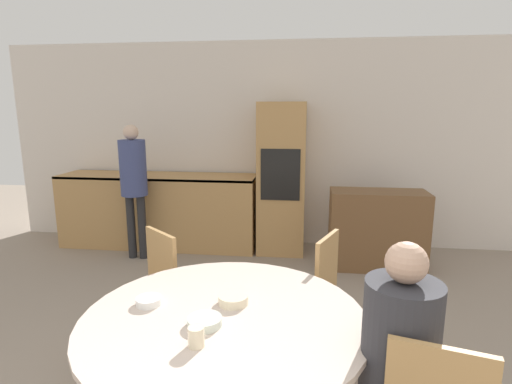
# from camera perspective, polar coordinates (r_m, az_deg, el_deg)

# --- Properties ---
(wall_back) EXTENTS (7.16, 0.05, 2.60)m
(wall_back) POSITION_cam_1_polar(r_m,az_deg,el_deg) (5.22, 2.69, 6.69)
(wall_back) COLOR silver
(wall_back) RESTS_ON ground_plane
(kitchen_counter) EXTENTS (2.52, 0.60, 0.94)m
(kitchen_counter) POSITION_cam_1_polar(r_m,az_deg,el_deg) (5.34, -13.62, -2.41)
(kitchen_counter) COLOR tan
(kitchen_counter) RESTS_ON ground_plane
(oven_unit) EXTENTS (0.57, 0.59, 1.84)m
(oven_unit) POSITION_cam_1_polar(r_m,az_deg,el_deg) (4.93, 3.70, 1.95)
(oven_unit) COLOR tan
(oven_unit) RESTS_ON ground_plane
(sideboard) EXTENTS (1.04, 0.45, 0.88)m
(sideboard) POSITION_cam_1_polar(r_m,az_deg,el_deg) (4.67, 16.89, -5.18)
(sideboard) COLOR brown
(sideboard) RESTS_ON ground_plane
(dining_table) EXTENTS (1.43, 1.43, 0.74)m
(dining_table) POSITION_cam_1_polar(r_m,az_deg,el_deg) (2.20, -4.46, -21.49)
(dining_table) COLOR brown
(dining_table) RESTS_ON ground_plane
(chair_far_left) EXTENTS (0.56, 0.56, 0.91)m
(chair_far_left) POSITION_cam_1_polar(r_m,az_deg,el_deg) (3.00, -14.75, -13.25)
(chair_far_left) COLOR tan
(chair_far_left) RESTS_ON ground_plane
(chair_far_right) EXTENTS (0.52, 0.52, 0.91)m
(chair_far_right) POSITION_cam_1_polar(r_m,az_deg,el_deg) (2.94, 8.22, -13.45)
(chair_far_right) COLOR tan
(chair_far_right) RESTS_ON ground_plane
(person_seated) EXTENTS (0.32, 0.38, 1.23)m
(person_seated) POSITION_cam_1_polar(r_m,az_deg,el_deg) (1.92, 19.88, -21.76)
(person_seated) COLOR #262628
(person_seated) RESTS_ON ground_plane
(person_standing) EXTENTS (0.30, 0.30, 1.59)m
(person_standing) POSITION_cam_1_polar(r_m,az_deg,el_deg) (4.84, -17.09, 2.10)
(person_standing) COLOR #262628
(person_standing) RESTS_ON ground_plane
(cup) EXTENTS (0.07, 0.07, 0.09)m
(cup) POSITION_cam_1_polar(r_m,az_deg,el_deg) (1.86, -8.54, -19.76)
(cup) COLOR beige
(cup) RESTS_ON dining_table
(bowl_near) EXTENTS (0.17, 0.17, 0.04)m
(bowl_near) POSITION_cam_1_polar(r_m,az_deg,el_deg) (2.02, -7.34, -17.86)
(bowl_near) COLOR silver
(bowl_near) RESTS_ON dining_table
(bowl_centre) EXTENTS (0.13, 0.13, 0.04)m
(bowl_centre) POSITION_cam_1_polar(r_m,az_deg,el_deg) (2.26, -15.07, -14.80)
(bowl_centre) COLOR white
(bowl_centre) RESTS_ON dining_table
(bowl_far) EXTENTS (0.16, 0.16, 0.05)m
(bowl_far) POSITION_cam_1_polar(r_m,az_deg,el_deg) (2.20, -3.26, -15.06)
(bowl_far) COLOR beige
(bowl_far) RESTS_ON dining_table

